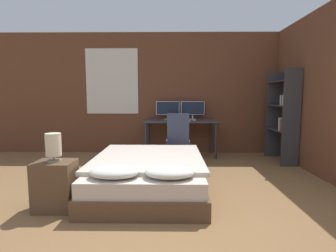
# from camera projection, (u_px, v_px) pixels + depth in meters

# --- Properties ---
(ground_plane) EXTENTS (20.00, 20.00, 0.00)m
(ground_plane) POSITION_uv_depth(u_px,v_px,m) (195.00, 236.00, 2.42)
(ground_plane) COLOR brown
(wall_back) EXTENTS (12.00, 0.08, 2.70)m
(wall_back) POSITION_uv_depth(u_px,v_px,m) (180.00, 93.00, 5.93)
(wall_back) COLOR brown
(wall_back) RESTS_ON ground_plane
(bed) EXTENTS (1.49, 1.98, 0.53)m
(bed) POSITION_uv_depth(u_px,v_px,m) (148.00, 174.00, 3.60)
(bed) COLOR brown
(bed) RESTS_ON ground_plane
(nightstand) EXTENTS (0.43, 0.35, 0.56)m
(nightstand) POSITION_uv_depth(u_px,v_px,m) (55.00, 185.00, 2.98)
(nightstand) COLOR brown
(nightstand) RESTS_ON ground_plane
(bedside_lamp) EXTENTS (0.17, 0.17, 0.32)m
(bedside_lamp) POSITION_uv_depth(u_px,v_px,m) (53.00, 145.00, 2.93)
(bedside_lamp) COLOR gray
(bedside_lamp) RESTS_ON nightstand
(desk) EXTENTS (1.54, 0.64, 0.78)m
(desk) POSITION_uv_depth(u_px,v_px,m) (180.00, 125.00, 5.62)
(desk) COLOR #38383D
(desk) RESTS_ON ground_plane
(monitor_left) EXTENTS (0.52, 0.16, 0.40)m
(monitor_left) POSITION_uv_depth(u_px,v_px,m) (168.00, 109.00, 5.80)
(monitor_left) COLOR #B7B7BC
(monitor_left) RESTS_ON desk
(monitor_right) EXTENTS (0.52, 0.16, 0.40)m
(monitor_right) POSITION_uv_depth(u_px,v_px,m) (193.00, 109.00, 5.80)
(monitor_right) COLOR #B7B7BC
(monitor_right) RESTS_ON desk
(keyboard) EXTENTS (0.39, 0.13, 0.02)m
(keyboard) POSITION_uv_depth(u_px,v_px,m) (181.00, 121.00, 5.39)
(keyboard) COLOR #B7B7BC
(keyboard) RESTS_ON desk
(computer_mouse) EXTENTS (0.07, 0.05, 0.04)m
(computer_mouse) POSITION_uv_depth(u_px,v_px,m) (195.00, 120.00, 5.39)
(computer_mouse) COLOR #B7B7BC
(computer_mouse) RESTS_ON desk
(office_chair) EXTENTS (0.52, 0.52, 0.98)m
(office_chair) POSITION_uv_depth(u_px,v_px,m) (178.00, 144.00, 4.94)
(office_chair) COLOR black
(office_chair) RESTS_ON ground_plane
(bookshelf) EXTENTS (0.32, 0.85, 1.79)m
(bookshelf) POSITION_uv_depth(u_px,v_px,m) (284.00, 113.00, 5.06)
(bookshelf) COLOR #333338
(bookshelf) RESTS_ON ground_plane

